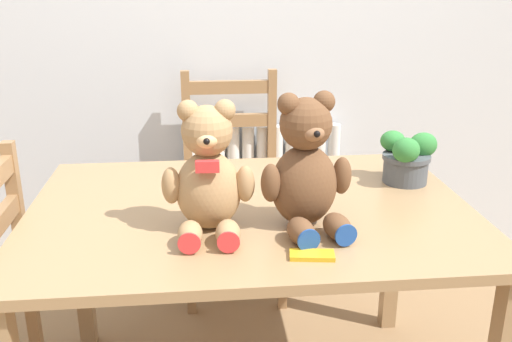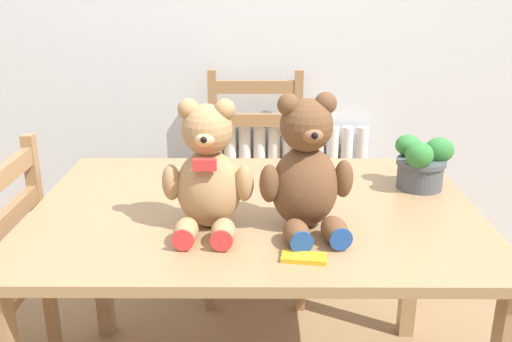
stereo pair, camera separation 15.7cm
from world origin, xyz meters
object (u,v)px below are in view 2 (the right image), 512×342
object	(u,v)px
teddy_bear_left	(208,174)
teddy_bear_right	(306,172)
potted_plant	(421,163)
chocolate_bar	(304,258)
wooden_chair_behind	(255,186)

from	to	relation	value
teddy_bear_left	teddy_bear_right	bearing A→B (deg)	-178.18
potted_plant	chocolate_bar	world-z (taller)	potted_plant
teddy_bear_left	chocolate_bar	bearing A→B (deg)	144.10
wooden_chair_behind	teddy_bear_left	bearing A→B (deg)	83.12
wooden_chair_behind	chocolate_bar	bearing A→B (deg)	96.08
wooden_chair_behind	teddy_bear_right	bearing A→B (deg)	98.15
wooden_chair_behind	chocolate_bar	xyz separation A→B (m)	(0.13, -1.22, 0.27)
teddy_bear_right	potted_plant	bearing A→B (deg)	-152.87
teddy_bear_left	potted_plant	xyz separation A→B (m)	(0.68, 0.31, -0.07)
wooden_chair_behind	teddy_bear_left	world-z (taller)	teddy_bear_left
teddy_bear_left	potted_plant	distance (m)	0.75
teddy_bear_right	potted_plant	xyz separation A→B (m)	(0.41, 0.31, -0.08)
teddy_bear_left	chocolate_bar	distance (m)	0.35
teddy_bear_right	potted_plant	world-z (taller)	teddy_bear_right
wooden_chair_behind	teddy_bear_right	xyz separation A→B (m)	(0.15, -1.02, 0.43)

